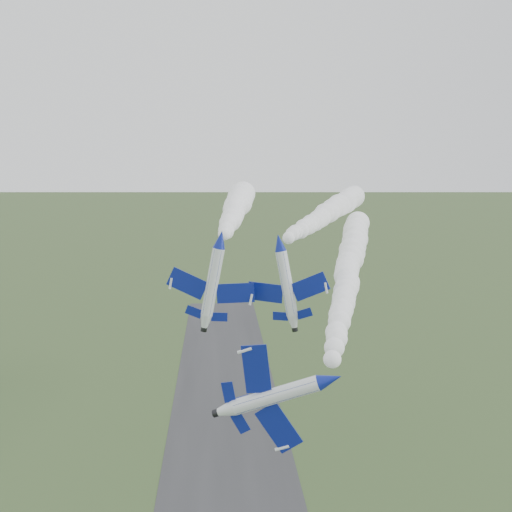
# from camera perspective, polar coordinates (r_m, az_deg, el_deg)

# --- Properties ---
(runway) EXTENTS (24.00, 260.00, 0.04)m
(runway) POSITION_cam_1_polar(r_m,az_deg,el_deg) (99.58, -2.58, -23.37)
(runway) COLOR #313134
(runway) RESTS_ON ground
(jet_lead) EXTENTS (5.62, 12.56, 9.78)m
(jet_lead) POSITION_cam_1_polar(r_m,az_deg,el_deg) (52.32, 7.46, -12.18)
(jet_lead) COLOR white
(smoke_trail_jet_lead) EXTENTS (23.02, 77.03, 5.15)m
(smoke_trail_jet_lead) POSITION_cam_1_polar(r_m,az_deg,el_deg) (92.12, 9.32, -0.94)
(smoke_trail_jet_lead) COLOR white
(jet_pair_left) EXTENTS (11.78, 14.24, 3.98)m
(jet_pair_left) POSITION_cam_1_polar(r_m,az_deg,el_deg) (75.90, -3.57, 1.69)
(jet_pair_left) COLOR white
(smoke_trail_jet_pair_left) EXTENTS (11.78, 54.70, 5.56)m
(smoke_trail_jet_pair_left) POSITION_cam_1_polar(r_m,az_deg,el_deg) (106.22, -2.04, 4.72)
(smoke_trail_jet_pair_left) COLOR white
(jet_pair_right) EXTENTS (11.26, 13.21, 3.79)m
(jet_pair_right) POSITION_cam_1_polar(r_m,az_deg,el_deg) (76.72, 2.32, 1.36)
(jet_pair_right) COLOR white
(smoke_trail_jet_pair_right) EXTENTS (25.00, 56.21, 5.02)m
(smoke_trail_jet_pair_right) POSITION_cam_1_polar(r_m,az_deg,el_deg) (108.06, 7.24, 4.33)
(smoke_trail_jet_pair_right) COLOR white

